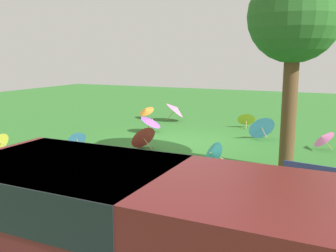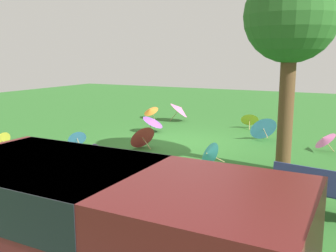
{
  "view_description": "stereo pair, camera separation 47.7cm",
  "coord_description": "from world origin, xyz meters",
  "px_view_note": "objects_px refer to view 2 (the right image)",
  "views": [
    {
      "loc": [
        -4.82,
        11.38,
        2.84
      ],
      "look_at": [
        0.3,
        0.45,
        0.6
      ],
      "focal_mm": 40.75,
      "sensor_mm": 36.0,
      "label": 1
    },
    {
      "loc": [
        -5.25,
        11.16,
        2.84
      ],
      "look_at": [
        0.3,
        0.45,
        0.6
      ],
      "focal_mm": 40.75,
      "sensor_mm": 36.0,
      "label": 2
    }
  ],
  "objects_px": {
    "parasol_blue_1": "(179,172)",
    "parasol_blue_0": "(263,127)",
    "park_bench": "(319,191)",
    "parasol_red_0": "(142,136)",
    "parasol_teal_2": "(48,156)",
    "parasol_pink_1": "(324,139)",
    "parasol_teal_1": "(208,154)",
    "parasol_orange_0": "(151,110)",
    "parasol_yellow_2": "(1,140)",
    "van_dark": "(96,218)",
    "parasol_yellow_1": "(250,119)",
    "shade_tree": "(291,19)",
    "parasol_purple_1": "(154,121)",
    "parasol_blue_2": "(77,138)",
    "parasol_purple_0": "(100,153)",
    "parasol_pink_0": "(180,109)"
  },
  "relations": [
    {
      "from": "parasol_pink_0",
      "to": "parasol_purple_0",
      "type": "relative_size",
      "value": 1.83
    },
    {
      "from": "parasol_yellow_2",
      "to": "parasol_blue_0",
      "type": "bearing_deg",
      "value": -143.6
    },
    {
      "from": "shade_tree",
      "to": "parasol_orange_0",
      "type": "bearing_deg",
      "value": -38.1
    },
    {
      "from": "van_dark",
      "to": "shade_tree",
      "type": "xyz_separation_m",
      "value": [
        -1.08,
        -6.03,
        2.76
      ]
    },
    {
      "from": "parasol_blue_0",
      "to": "parasol_purple_0",
      "type": "relative_size",
      "value": 1.7
    },
    {
      "from": "parasol_pink_0",
      "to": "parasol_yellow_1",
      "type": "relative_size",
      "value": 1.45
    },
    {
      "from": "shade_tree",
      "to": "parasol_teal_1",
      "type": "distance_m",
      "value": 3.82
    },
    {
      "from": "parasol_pink_1",
      "to": "parasol_blue_1",
      "type": "height_order",
      "value": "parasol_pink_1"
    },
    {
      "from": "parasol_purple_1",
      "to": "parasol_blue_0",
      "type": "bearing_deg",
      "value": -171.76
    },
    {
      "from": "parasol_pink_1",
      "to": "parasol_purple_1",
      "type": "relative_size",
      "value": 0.94
    },
    {
      "from": "parasol_orange_0",
      "to": "parasol_purple_1",
      "type": "relative_size",
      "value": 0.95
    },
    {
      "from": "parasol_pink_1",
      "to": "parasol_teal_1",
      "type": "distance_m",
      "value": 3.94
    },
    {
      "from": "shade_tree",
      "to": "parasol_yellow_2",
      "type": "height_order",
      "value": "shade_tree"
    },
    {
      "from": "van_dark",
      "to": "parasol_teal_2",
      "type": "distance_m",
      "value": 5.73
    },
    {
      "from": "parasol_blue_1",
      "to": "parasol_blue_0",
      "type": "bearing_deg",
      "value": -94.98
    },
    {
      "from": "parasol_orange_0",
      "to": "parasol_blue_1",
      "type": "bearing_deg",
      "value": 123.82
    },
    {
      "from": "parasol_red_0",
      "to": "parasol_blue_1",
      "type": "xyz_separation_m",
      "value": [
        -2.54,
        2.61,
        -0.06
      ]
    },
    {
      "from": "parasol_blue_0",
      "to": "parasol_purple_0",
      "type": "xyz_separation_m",
      "value": [
        3.06,
        5.0,
        -0.12
      ]
    },
    {
      "from": "van_dark",
      "to": "park_bench",
      "type": "relative_size",
      "value": 2.79
    },
    {
      "from": "parasol_blue_0",
      "to": "parasol_teal_1",
      "type": "bearing_deg",
      "value": 83.11
    },
    {
      "from": "parasol_pink_1",
      "to": "parasol_purple_1",
      "type": "xyz_separation_m",
      "value": [
        5.97,
        -0.24,
        0.05
      ]
    },
    {
      "from": "van_dark",
      "to": "parasol_yellow_1",
      "type": "xyz_separation_m",
      "value": [
        1.2,
        -11.26,
        -0.54
      ]
    },
    {
      "from": "parasol_yellow_1",
      "to": "parasol_blue_1",
      "type": "height_order",
      "value": "parasol_yellow_1"
    },
    {
      "from": "parasol_purple_0",
      "to": "parasol_purple_1",
      "type": "height_order",
      "value": "parasol_purple_1"
    },
    {
      "from": "parasol_teal_2",
      "to": "parasol_blue_2",
      "type": "bearing_deg",
      "value": -68.23
    },
    {
      "from": "parasol_red_0",
      "to": "parasol_teal_2",
      "type": "xyz_separation_m",
      "value": [
        1.14,
        2.8,
        -0.09
      ]
    },
    {
      "from": "parasol_blue_0",
      "to": "parasol_yellow_2",
      "type": "bearing_deg",
      "value": 36.4
    },
    {
      "from": "park_bench",
      "to": "parasol_orange_0",
      "type": "height_order",
      "value": "park_bench"
    },
    {
      "from": "parasol_yellow_1",
      "to": "parasol_yellow_2",
      "type": "distance_m",
      "value": 9.05
    },
    {
      "from": "park_bench",
      "to": "parasol_orange_0",
      "type": "bearing_deg",
      "value": -44.62
    },
    {
      "from": "parasol_blue_1",
      "to": "parasol_purple_1",
      "type": "distance_m",
      "value": 6.07
    },
    {
      "from": "parasol_red_0",
      "to": "parasol_blue_2",
      "type": "distance_m",
      "value": 2.1
    },
    {
      "from": "parasol_red_0",
      "to": "parasol_purple_1",
      "type": "distance_m",
      "value": 2.54
    },
    {
      "from": "parasol_pink_1",
      "to": "van_dark",
      "type": "bearing_deg",
      "value": 78.17
    },
    {
      "from": "shade_tree",
      "to": "parasol_teal_1",
      "type": "bearing_deg",
      "value": 16.13
    },
    {
      "from": "parasol_orange_0",
      "to": "parasol_blue_2",
      "type": "distance_m",
      "value": 5.79
    },
    {
      "from": "parasol_pink_0",
      "to": "parasol_teal_2",
      "type": "xyz_separation_m",
      "value": [
        0.04,
        7.82,
        -0.25
      ]
    },
    {
      "from": "parasol_blue_0",
      "to": "parasol_purple_1",
      "type": "height_order",
      "value": "parasol_blue_0"
    },
    {
      "from": "park_bench",
      "to": "van_dark",
      "type": "bearing_deg",
      "value": 58.66
    },
    {
      "from": "parasol_red_0",
      "to": "parasol_purple_1",
      "type": "height_order",
      "value": "parasol_red_0"
    },
    {
      "from": "park_bench",
      "to": "parasol_red_0",
      "type": "height_order",
      "value": "park_bench"
    },
    {
      "from": "parasol_purple_0",
      "to": "park_bench",
      "type": "bearing_deg",
      "value": 171.56
    },
    {
      "from": "parasol_blue_0",
      "to": "parasol_teal_2",
      "type": "height_order",
      "value": "parasol_blue_0"
    },
    {
      "from": "shade_tree",
      "to": "parasol_orange_0",
      "type": "distance_m",
      "value": 9.41
    },
    {
      "from": "van_dark",
      "to": "park_bench",
      "type": "distance_m",
      "value": 4.19
    },
    {
      "from": "shade_tree",
      "to": "parasol_red_0",
      "type": "relative_size",
      "value": 4.98
    },
    {
      "from": "parasol_yellow_1",
      "to": "van_dark",
      "type": "bearing_deg",
      "value": 96.1
    },
    {
      "from": "van_dark",
      "to": "parasol_teal_1",
      "type": "distance_m",
      "value": 5.59
    },
    {
      "from": "park_bench",
      "to": "parasol_red_0",
      "type": "distance_m",
      "value": 6.14
    },
    {
      "from": "parasol_yellow_2",
      "to": "parasol_orange_0",
      "type": "bearing_deg",
      "value": -99.53
    }
  ]
}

